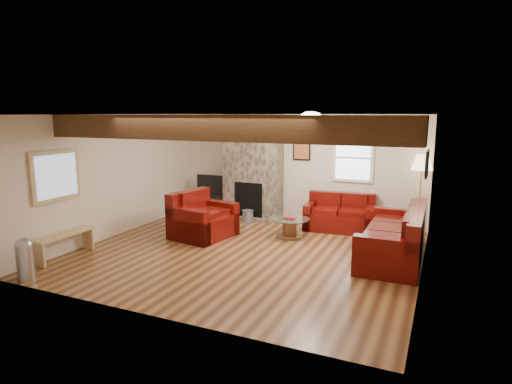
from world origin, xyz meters
TOP-DOWN VIEW (x-y plane):
  - room at (0.00, 0.00)m, footprint 8.00×8.00m
  - oak_beam at (0.00, -1.25)m, footprint 6.00×0.36m
  - chimney_breast at (-1.00, 2.49)m, footprint 1.40×0.67m
  - back_window at (1.35, 2.71)m, footprint 0.90×0.08m
  - hatch_window at (-2.96, -1.50)m, footprint 0.08×1.00m
  - ceiling_dome at (0.90, 0.90)m, footprint 0.40×0.40m
  - artwork_back at (0.15, 2.71)m, footprint 0.42×0.06m
  - artwork_right at (2.96, 0.30)m, footprint 0.06×0.55m
  - sofa_three at (2.48, 0.76)m, footprint 1.00×2.35m
  - loveseat at (1.20, 2.23)m, footprint 1.54×0.97m
  - armchair_red at (-1.24, 0.54)m, footprint 1.19×1.30m
  - coffee_table at (0.39, 1.25)m, footprint 0.81×0.81m
  - tv_cabinet at (-2.12, 2.53)m, footprint 1.02×0.41m
  - television at (-2.12, 2.53)m, footprint 0.83×0.11m
  - floor_lamp at (2.80, 2.46)m, footprint 0.43×0.43m
  - pine_bench at (-2.83, -1.55)m, footprint 0.27×1.17m
  - pedal_bin at (-2.53, -2.55)m, footprint 0.28×0.28m
  - coal_bucket at (-0.94, 2.06)m, footprint 0.30×0.30m

SIDE VIEW (x-z plane):
  - coal_bucket at x=-0.94m, z-range 0.00..0.28m
  - coffee_table at x=0.39m, z-range -0.01..0.41m
  - pine_bench at x=-2.83m, z-range 0.00..0.44m
  - tv_cabinet at x=-2.12m, z-range 0.00..0.51m
  - pedal_bin at x=-2.53m, z-range 0.00..0.67m
  - loveseat at x=1.20m, z-range 0.00..0.78m
  - sofa_three at x=2.48m, z-range 0.00..0.91m
  - armchair_red at x=-1.24m, z-range 0.00..0.93m
  - television at x=-2.12m, z-range 0.51..0.99m
  - chimney_breast at x=-1.00m, z-range -0.03..2.47m
  - room at x=0.00m, z-range -2.75..5.25m
  - floor_lamp at x=2.80m, z-range 0.60..2.29m
  - hatch_window at x=-2.96m, z-range 1.00..1.90m
  - back_window at x=1.35m, z-range 1.00..2.10m
  - artwork_back at x=0.15m, z-range 1.44..1.96m
  - artwork_right at x=2.96m, z-range 1.54..1.96m
  - oak_beam at x=0.00m, z-range 2.12..2.50m
  - ceiling_dome at x=0.90m, z-range 2.35..2.53m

